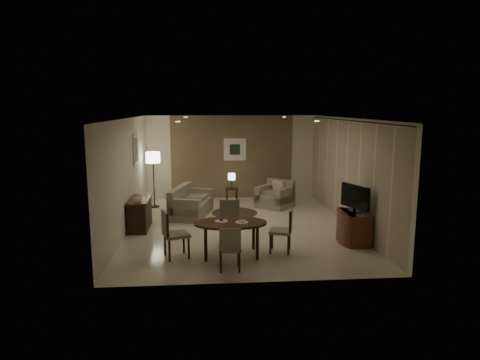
{
  "coord_description": "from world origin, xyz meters",
  "views": [
    {
      "loc": [
        -0.87,
        -10.38,
        2.98
      ],
      "look_at": [
        0.0,
        0.2,
        1.15
      ],
      "focal_mm": 32.0,
      "sensor_mm": 36.0,
      "label": 1
    }
  ],
  "objects": [
    {
      "name": "curtain_rod",
      "position": [
        2.68,
        0.0,
        2.64
      ],
      "size": [
        0.03,
        6.8,
        0.03
      ],
      "primitive_type": "cylinder",
      "rotation": [
        1.57,
        0.0,
        0.0
      ],
      "color": "black",
      "rests_on": "wall_right"
    },
    {
      "name": "chair_far",
      "position": [
        -0.34,
        -1.36,
        0.47
      ],
      "size": [
        0.46,
        0.46,
        0.94
      ],
      "primitive_type": null,
      "rotation": [
        0.0,
        0.0,
        0.0
      ],
      "color": "gray",
      "rests_on": "floor"
    },
    {
      "name": "chair_near",
      "position": [
        -0.44,
        -2.87,
        0.42
      ],
      "size": [
        0.41,
        0.41,
        0.84
      ],
      "primitive_type": null,
      "rotation": [
        0.0,
        0.0,
        3.13
      ],
      "color": "gray",
      "rests_on": "floor"
    },
    {
      "name": "dining_table",
      "position": [
        -0.38,
        -2.09,
        0.34
      ],
      "size": [
        1.46,
        0.92,
        0.69
      ],
      "primitive_type": null,
      "color": "#482E17",
      "rests_on": "floor"
    },
    {
      "name": "round_rug",
      "position": [
        -0.06,
        1.38,
        0.01
      ],
      "size": [
        1.28,
        1.28,
        0.01
      ],
      "primitive_type": "cylinder",
      "color": "#3C3322",
      "rests_on": "floor"
    },
    {
      "name": "downlight_fl",
      "position": [
        -1.4,
        1.8,
        2.69
      ],
      "size": [
        0.1,
        0.1,
        0.01
      ],
      "primitive_type": "cylinder",
      "color": "white",
      "rests_on": "ceiling"
    },
    {
      "name": "art_back_frame",
      "position": [
        0.1,
        3.46,
        1.6
      ],
      "size": [
        0.72,
        0.03,
        0.72
      ],
      "primitive_type": "cube",
      "color": "silver",
      "rests_on": "wall_back"
    },
    {
      "name": "tv_cabinet",
      "position": [
        2.4,
        -1.5,
        0.35
      ],
      "size": [
        0.48,
        0.9,
        0.7
      ],
      "primitive_type": null,
      "color": "brown",
      "rests_on": "floor"
    },
    {
      "name": "flat_tv",
      "position": [
        2.38,
        -1.5,
        1.02
      ],
      "size": [
        0.36,
        0.85,
        0.6
      ],
      "primitive_type": null,
      "rotation": [
        0.0,
        0.0,
        0.35
      ],
      "color": "black",
      "rests_on": "tv_cabinet"
    },
    {
      "name": "chair_right",
      "position": [
        0.65,
        -1.98,
        0.46
      ],
      "size": [
        0.54,
        0.54,
        0.91
      ],
      "primitive_type": null,
      "rotation": [
        0.0,
        0.0,
        -1.82
      ],
      "color": "gray",
      "rests_on": "floor"
    },
    {
      "name": "art_left_canvas",
      "position": [
        -2.71,
        1.2,
        1.85
      ],
      "size": [
        0.01,
        0.46,
        0.64
      ],
      "primitive_type": "cube",
      "color": "gray",
      "rests_on": "wall_left"
    },
    {
      "name": "art_back_canvas",
      "position": [
        0.1,
        3.44,
        1.6
      ],
      "size": [
        0.34,
        0.01,
        0.34
      ],
      "primitive_type": "cube",
      "color": "black",
      "rests_on": "wall_back"
    },
    {
      "name": "fruit_apple",
      "position": [
        -0.56,
        -2.04,
        0.75
      ],
      "size": [
        0.09,
        0.09,
        0.09
      ],
      "primitive_type": "sphere",
      "color": "#C51644",
      "rests_on": "plate_a"
    },
    {
      "name": "downlight_nl",
      "position": [
        -1.4,
        -1.8,
        2.69
      ],
      "size": [
        0.1,
        0.1,
        0.01
      ],
      "primitive_type": "cylinder",
      "color": "white",
      "rests_on": "ceiling"
    },
    {
      "name": "telephone",
      "position": [
        -2.49,
        -0.3,
        0.8
      ],
      "size": [
        0.2,
        0.14,
        0.09
      ],
      "primitive_type": null,
      "color": "white",
      "rests_on": "console_desk"
    },
    {
      "name": "console_desk",
      "position": [
        -2.49,
        0.0,
        0.38
      ],
      "size": [
        0.48,
        1.2,
        0.75
      ],
      "primitive_type": null,
      "color": "#482E17",
      "rests_on": "floor"
    },
    {
      "name": "curtain_wall",
      "position": [
        2.68,
        0.0,
        1.32
      ],
      "size": [
        0.08,
        6.7,
        2.58
      ],
      "primitive_type": null,
      "color": "#BFAC95",
      "rests_on": "wall_right"
    },
    {
      "name": "art_left_frame",
      "position": [
        -2.72,
        1.2,
        1.85
      ],
      "size": [
        0.03,
        0.6,
        0.8
      ],
      "primitive_type": "cube",
      "color": "silver",
      "rests_on": "wall_left"
    },
    {
      "name": "floor_lamp",
      "position": [
        -2.4,
        2.3,
        0.83
      ],
      "size": [
        0.42,
        0.42,
        1.66
      ],
      "primitive_type": null,
      "color": "#FFE5B7",
      "rests_on": "floor"
    },
    {
      "name": "downlight_nr",
      "position": [
        1.4,
        -1.8,
        2.69
      ],
      "size": [
        0.1,
        0.1,
        0.01
      ],
      "primitive_type": "cylinder",
      "color": "white",
      "rests_on": "ceiling"
    },
    {
      "name": "armchair",
      "position": [
        1.19,
        1.97,
        0.4
      ],
      "size": [
        1.25,
        1.24,
        0.81
      ],
      "primitive_type": null,
      "rotation": [
        0.0,
        0.0,
        -0.74
      ],
      "color": "gray",
      "rests_on": "floor"
    },
    {
      "name": "plate_b",
      "position": [
        -0.16,
        -2.14,
        0.69
      ],
      "size": [
        0.26,
        0.26,
        0.02
      ],
      "primitive_type": "cylinder",
      "color": "white",
      "rests_on": "dining_table"
    },
    {
      "name": "table_lamp",
      "position": [
        -0.06,
        2.68,
        0.73
      ],
      "size": [
        0.22,
        0.22,
        0.5
      ],
      "primitive_type": null,
      "color": "#FFEAC1",
      "rests_on": "side_table"
    },
    {
      "name": "sofa",
      "position": [
        -1.26,
        1.21,
        0.4
      ],
      "size": [
        1.85,
        1.24,
        0.8
      ],
      "primitive_type": null,
      "rotation": [
        0.0,
        0.0,
        1.32
      ],
      "color": "gray",
      "rests_on": "floor"
    },
    {
      "name": "room_shell",
      "position": [
        0.0,
        0.4,
        1.35
      ],
      "size": [
        5.5,
        7.0,
        2.7
      ],
      "color": "beige",
      "rests_on": "ground"
    },
    {
      "name": "taupe_accent",
      "position": [
        0.0,
        3.48,
        1.35
      ],
      "size": [
        3.96,
        0.03,
        2.7
      ],
      "primitive_type": "cube",
      "color": "brown",
      "rests_on": "wall_back"
    },
    {
      "name": "plate_a",
      "position": [
        -0.56,
        -2.04,
        0.69
      ],
      "size": [
        0.26,
        0.26,
        0.02
      ],
      "primitive_type": "cylinder",
      "color": "white",
      "rests_on": "dining_table"
    },
    {
      "name": "napkin",
      "position": [
        -0.16,
        -2.14,
        0.72
      ],
      "size": [
        0.12,
        0.08,
        0.03
      ],
      "primitive_type": "cube",
      "color": "white",
      "rests_on": "plate_b"
    },
    {
      "name": "downlight_fr",
      "position": [
        1.4,
        1.8,
        2.69
      ],
      "size": [
        0.1,
        0.1,
        0.01
      ],
      "primitive_type": "cylinder",
      "color": "white",
      "rests_on": "ceiling"
    },
    {
      "name": "side_table",
      "position": [
        -0.06,
        2.68,
        0.24
      ],
      "size": [
        0.38,
        0.38,
        0.48
      ],
      "primitive_type": null,
      "color": "black",
      "rests_on": "floor"
    },
    {
      "name": "chair_left",
      "position": [
        -1.46,
        -2.14,
        0.48
      ],
      "size": [
        0.59,
        0.59,
        0.96
      ],
      "primitive_type": null,
      "rotation": [
        0.0,
        0.0,
        1.88
      ],
      "color": "gray",
      "rests_on": "floor"
    }
  ]
}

